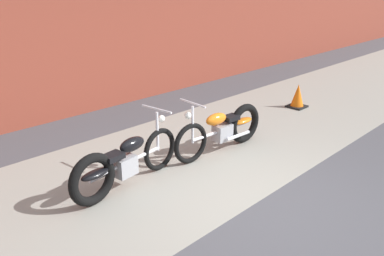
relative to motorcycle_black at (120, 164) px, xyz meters
name	(u,v)px	position (x,y,z in m)	size (l,w,h in m)	color
ground_plane	(254,205)	(1.01, -1.58, -0.40)	(80.00, 80.00, 0.00)	#47474C
sidewalk_slab	(167,163)	(1.01, 0.17, -0.40)	(36.00, 3.50, 0.01)	gray
motorcycle_black	(120,164)	(0.00, 0.00, 0.00)	(2.00, 0.58, 1.03)	black
motorcycle_orange	(226,128)	(2.11, -0.12, 0.00)	(2.01, 0.58, 1.03)	black
traffic_cone	(298,97)	(5.15, 0.27, -0.15)	(0.40, 0.40, 0.55)	orange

